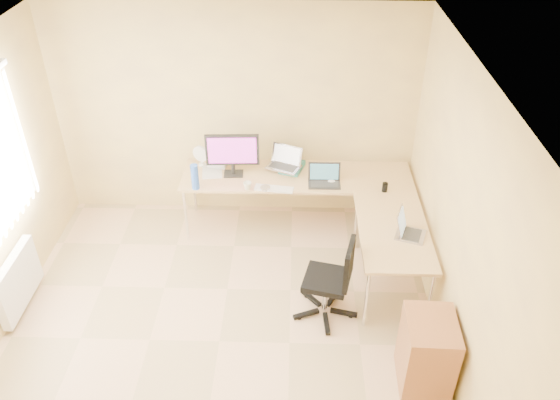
{
  "coord_description": "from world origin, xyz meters",
  "views": [
    {
      "loc": [
        0.69,
        -3.61,
        4.14
      ],
      "look_at": [
        0.55,
        1.1,
        0.9
      ],
      "focal_mm": 35.73,
      "sensor_mm": 36.0,
      "label": 1
    }
  ],
  "objects_px": {
    "water_bottle": "(195,177)",
    "desk_fan": "(202,156)",
    "desk_main": "(296,202)",
    "keyboard": "(274,189)",
    "desk_return": "(390,258)",
    "monitor": "(233,155)",
    "mug": "(247,186)",
    "cabinet": "(427,353)",
    "laptop_black": "(325,176)",
    "laptop_return": "(412,227)",
    "office_chair": "(326,275)",
    "laptop_center": "(284,158)"
  },
  "relations": [
    {
      "from": "desk_main",
      "to": "laptop_black",
      "type": "relative_size",
      "value": 7.36
    },
    {
      "from": "desk_return",
      "to": "laptop_black",
      "type": "bearing_deg",
      "value": 128.99
    },
    {
      "from": "mug",
      "to": "desk_fan",
      "type": "bearing_deg",
      "value": 139.21
    },
    {
      "from": "laptop_return",
      "to": "cabinet",
      "type": "bearing_deg",
      "value": -160.68
    },
    {
      "from": "desk_return",
      "to": "office_chair",
      "type": "xyz_separation_m",
      "value": [
        -0.68,
        -0.43,
        0.14
      ]
    },
    {
      "from": "cabinet",
      "to": "desk_fan",
      "type": "bearing_deg",
      "value": 134.58
    },
    {
      "from": "monitor",
      "to": "office_chair",
      "type": "bearing_deg",
      "value": -57.25
    },
    {
      "from": "desk_main",
      "to": "water_bottle",
      "type": "xyz_separation_m",
      "value": [
        -1.13,
        -0.3,
        0.51
      ]
    },
    {
      "from": "laptop_black",
      "to": "keyboard",
      "type": "relative_size",
      "value": 0.83
    },
    {
      "from": "monitor",
      "to": "cabinet",
      "type": "bearing_deg",
      "value": -53.23
    },
    {
      "from": "desk_main",
      "to": "desk_return",
      "type": "relative_size",
      "value": 2.04
    },
    {
      "from": "monitor",
      "to": "water_bottle",
      "type": "distance_m",
      "value": 0.51
    },
    {
      "from": "laptop_return",
      "to": "cabinet",
      "type": "relative_size",
      "value": 0.45
    },
    {
      "from": "desk_fan",
      "to": "cabinet",
      "type": "distance_m",
      "value": 3.36
    },
    {
      "from": "mug",
      "to": "laptop_return",
      "type": "height_order",
      "value": "laptop_return"
    },
    {
      "from": "desk_main",
      "to": "monitor",
      "type": "xyz_separation_m",
      "value": [
        -0.73,
        0.01,
        0.62
      ]
    },
    {
      "from": "laptop_center",
      "to": "desk_fan",
      "type": "bearing_deg",
      "value": -162.2
    },
    {
      "from": "mug",
      "to": "laptop_return",
      "type": "xyz_separation_m",
      "value": [
        1.67,
        -0.79,
        0.07
      ]
    },
    {
      "from": "laptop_center",
      "to": "mug",
      "type": "xyz_separation_m",
      "value": [
        -0.39,
        -0.39,
        -0.13
      ]
    },
    {
      "from": "keyboard",
      "to": "water_bottle",
      "type": "height_order",
      "value": "water_bottle"
    },
    {
      "from": "desk_fan",
      "to": "monitor",
      "type": "bearing_deg",
      "value": -2.22
    },
    {
      "from": "mug",
      "to": "cabinet",
      "type": "xyz_separation_m",
      "value": [
        1.67,
        -1.94,
        -0.41
      ]
    },
    {
      "from": "cabinet",
      "to": "keyboard",
      "type": "bearing_deg",
      "value": 127.27
    },
    {
      "from": "desk_return",
      "to": "office_chair",
      "type": "height_order",
      "value": "office_chair"
    },
    {
      "from": "desk_return",
      "to": "cabinet",
      "type": "distance_m",
      "value": 1.25
    },
    {
      "from": "laptop_black",
      "to": "keyboard",
      "type": "xyz_separation_m",
      "value": [
        -0.56,
        -0.12,
        -0.1
      ]
    },
    {
      "from": "desk_main",
      "to": "keyboard",
      "type": "relative_size",
      "value": 6.12
    },
    {
      "from": "water_bottle",
      "to": "desk_fan",
      "type": "height_order",
      "value": "water_bottle"
    },
    {
      "from": "desk_return",
      "to": "desk_fan",
      "type": "xyz_separation_m",
      "value": [
        -2.1,
        1.2,
        0.49
      ]
    },
    {
      "from": "keyboard",
      "to": "mug",
      "type": "height_order",
      "value": "mug"
    },
    {
      "from": "water_bottle",
      "to": "laptop_center",
      "type": "bearing_deg",
      "value": 21.82
    },
    {
      "from": "desk_main",
      "to": "laptop_return",
      "type": "xyz_separation_m",
      "value": [
        1.13,
        -1.09,
        0.47
      ]
    },
    {
      "from": "water_bottle",
      "to": "cabinet",
      "type": "height_order",
      "value": "water_bottle"
    },
    {
      "from": "laptop_center",
      "to": "desk_main",
      "type": "bearing_deg",
      "value": -5.66
    },
    {
      "from": "keyboard",
      "to": "monitor",
      "type": "bearing_deg",
      "value": 155.71
    },
    {
      "from": "desk_main",
      "to": "laptop_return",
      "type": "height_order",
      "value": "laptop_return"
    },
    {
      "from": "laptop_black",
      "to": "mug",
      "type": "distance_m",
      "value": 0.87
    },
    {
      "from": "mug",
      "to": "office_chair",
      "type": "xyz_separation_m",
      "value": [
        0.84,
        -1.13,
        -0.27
      ]
    },
    {
      "from": "mug",
      "to": "cabinet",
      "type": "bearing_deg",
      "value": -49.24
    },
    {
      "from": "desk_main",
      "to": "cabinet",
      "type": "distance_m",
      "value": 2.51
    },
    {
      "from": "monitor",
      "to": "laptop_black",
      "type": "height_order",
      "value": "monitor"
    },
    {
      "from": "office_chair",
      "to": "cabinet",
      "type": "distance_m",
      "value": 1.17
    },
    {
      "from": "laptop_center",
      "to": "cabinet",
      "type": "height_order",
      "value": "laptop_center"
    },
    {
      "from": "laptop_black",
      "to": "desk_fan",
      "type": "distance_m",
      "value": 1.48
    },
    {
      "from": "monitor",
      "to": "laptop_center",
      "type": "distance_m",
      "value": 0.59
    },
    {
      "from": "desk_return",
      "to": "monitor",
      "type": "distance_m",
      "value": 2.08
    },
    {
      "from": "water_bottle",
      "to": "laptop_return",
      "type": "distance_m",
      "value": 2.39
    },
    {
      "from": "desk_fan",
      "to": "office_chair",
      "type": "height_order",
      "value": "desk_fan"
    },
    {
      "from": "laptop_black",
      "to": "office_chair",
      "type": "distance_m",
      "value": 1.3
    },
    {
      "from": "desk_main",
      "to": "keyboard",
      "type": "bearing_deg",
      "value": -130.63
    }
  ]
}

